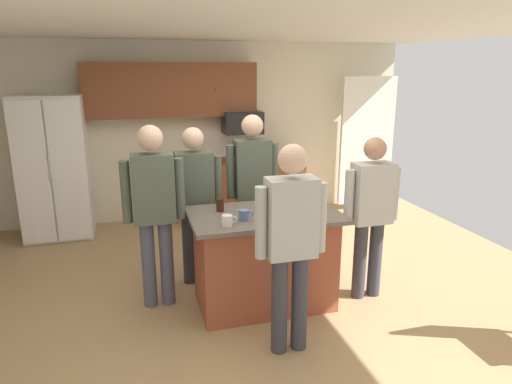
{
  "coord_description": "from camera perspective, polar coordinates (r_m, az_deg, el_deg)",
  "views": [
    {
      "loc": [
        -1.0,
        -4.02,
        2.23
      ],
      "look_at": [
        0.15,
        0.12,
        1.05
      ],
      "focal_mm": 31.96,
      "sensor_mm": 36.0,
      "label": 1
    }
  ],
  "objects": [
    {
      "name": "tumbler_amber",
      "position": [
        4.26,
        0.61,
        -1.55
      ],
      "size": [
        0.07,
        0.07,
        0.13
      ],
      "color": "black",
      "rests_on": "kitchen_island"
    },
    {
      "name": "person_elder_center",
      "position": [
        4.29,
        -12.63,
        -1.54
      ],
      "size": [
        0.57,
        0.23,
        1.74
      ],
      "rotation": [
        0.0,
        0.0,
        -0.26
      ],
      "color": "#4C5166",
      "rests_on": "ground"
    },
    {
      "name": "microwave_over_range",
      "position": [
        6.76,
        -1.72,
        8.7
      ],
      "size": [
        0.56,
        0.4,
        0.32
      ],
      "primitive_type": "cube",
      "color": "black"
    },
    {
      "name": "glass_stout_tall",
      "position": [
        4.28,
        4.73,
        -1.4
      ],
      "size": [
        0.06,
        0.06,
        0.15
      ],
      "color": "black",
      "rests_on": "kitchen_island"
    },
    {
      "name": "mug_blue_stoneware",
      "position": [
        3.88,
        -3.6,
        -3.58
      ],
      "size": [
        0.13,
        0.09,
        0.1
      ],
      "color": "white",
      "rests_on": "kitchen_island"
    },
    {
      "name": "person_guest_by_door",
      "position": [
        4.93,
        -0.45,
        1.14
      ],
      "size": [
        0.57,
        0.23,
        1.76
      ],
      "rotation": [
        0.0,
        0.0,
        -1.69
      ],
      "color": "#383842",
      "rests_on": "ground"
    },
    {
      "name": "kitchen_island",
      "position": [
        4.39,
        1.06,
        -8.34
      ],
      "size": [
        1.39,
        0.84,
        0.93
      ],
      "color": "#9E4C33",
      "rests_on": "ground"
    },
    {
      "name": "french_door_window_panel",
      "position": [
        7.45,
        13.69,
        6.18
      ],
      "size": [
        0.9,
        0.06,
        2.0
      ],
      "primitive_type": "cube",
      "color": "white",
      "rests_on": "ground"
    },
    {
      "name": "cabinet_run_upper",
      "position": [
        6.66,
        -10.56,
        12.46
      ],
      "size": [
        2.4,
        0.38,
        0.75
      ],
      "color": "brown"
    },
    {
      "name": "glass_pilsner",
      "position": [
        4.27,
        -4.52,
        -1.64
      ],
      "size": [
        0.07,
        0.07,
        0.12
      ],
      "color": "#32180D",
      "rests_on": "kitchen_island"
    },
    {
      "name": "ceiling",
      "position": [
        4.16,
        -1.64,
        20.42
      ],
      "size": [
        7.04,
        7.04,
        0.0
      ],
      "primitive_type": "plane",
      "color": "white"
    },
    {
      "name": "person_guest_right",
      "position": [
        4.72,
        -7.66,
        -0.47
      ],
      "size": [
        0.57,
        0.22,
        1.66
      ],
      "rotation": [
        0.0,
        0.0,
        -0.87
      ],
      "color": "#383842",
      "rests_on": "ground"
    },
    {
      "name": "floor",
      "position": [
        4.71,
        -1.39,
        -12.94
      ],
      "size": [
        7.04,
        7.04,
        0.0
      ],
      "primitive_type": "plane",
      "color": "tan",
      "rests_on": "ground"
    },
    {
      "name": "back_wall",
      "position": [
        6.96,
        -7.15,
        7.54
      ],
      "size": [
        6.4,
        0.1,
        2.6
      ],
      "primitive_type": "cube",
      "color": "beige",
      "rests_on": "ground"
    },
    {
      "name": "person_host_foreground",
      "position": [
        4.52,
        14.2,
        -2.0
      ],
      "size": [
        0.57,
        0.22,
        1.61
      ],
      "rotation": [
        0.0,
        0.0,
        3.03
      ],
      "color": "#383842",
      "rests_on": "ground"
    },
    {
      "name": "mug_ceramic_white",
      "position": [
        4.01,
        -1.51,
        -2.91
      ],
      "size": [
        0.13,
        0.09,
        0.1
      ],
      "color": "#4C6B99",
      "rests_on": "kitchen_island"
    },
    {
      "name": "person_guest_left",
      "position": [
        3.51,
        4.38,
        -5.59
      ],
      "size": [
        0.57,
        0.22,
        1.69
      ],
      "rotation": [
        0.0,
        0.0,
        1.55
      ],
      "color": "#383842",
      "rests_on": "ground"
    },
    {
      "name": "cabinet_run_lower",
      "position": [
        6.93,
        -1.62,
        0.45
      ],
      "size": [
        1.8,
        0.63,
        0.9
      ],
      "color": "brown",
      "rests_on": "ground"
    },
    {
      "name": "refrigerator",
      "position": [
        6.61,
        -23.9,
        2.82
      ],
      "size": [
        0.86,
        0.76,
        1.9
      ],
      "color": "white",
      "rests_on": "ground"
    }
  ]
}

